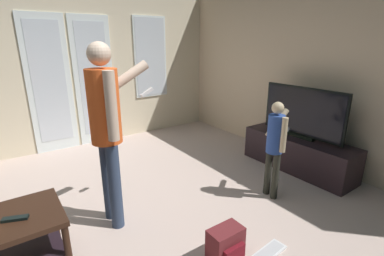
% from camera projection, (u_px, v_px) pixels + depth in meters
% --- Properties ---
extents(ground_plane, '(5.76, 5.03, 0.02)m').
position_uv_depth(ground_plane, '(117.00, 226.00, 2.68)').
color(ground_plane, beige).
extents(wall_back_with_doors, '(5.76, 0.09, 2.64)m').
position_uv_depth(wall_back_with_doors, '(54.00, 68.00, 4.25)').
color(wall_back_with_doors, beige).
rests_on(wall_back_with_doors, ground_plane).
extents(wall_right_plain, '(0.06, 5.03, 2.61)m').
position_uv_depth(wall_right_plain, '(307.00, 70.00, 3.86)').
color(wall_right_plain, beige).
rests_on(wall_right_plain, ground_plane).
extents(tv_stand, '(0.47, 1.50, 0.46)m').
position_uv_depth(tv_stand, '(298.00, 153.00, 3.79)').
color(tv_stand, black).
rests_on(tv_stand, ground_plane).
extents(flat_screen_tv, '(0.08, 1.15, 0.67)m').
position_uv_depth(flat_screen_tv, '(303.00, 113.00, 3.62)').
color(flat_screen_tv, black).
rests_on(flat_screen_tv, tv_stand).
extents(person_adult, '(0.71, 0.46, 1.69)m').
position_uv_depth(person_adult, '(107.00, 121.00, 2.45)').
color(person_adult, '#303E58').
rests_on(person_adult, ground_plane).
extents(person_child, '(0.42, 0.30, 1.09)m').
position_uv_depth(person_child, '(275.00, 142.00, 3.00)').
color(person_child, '#2A2A22').
rests_on(person_child, ground_plane).
extents(backpack, '(0.28, 0.21, 0.27)m').
position_uv_depth(backpack, '(226.00, 244.00, 2.23)').
color(backpack, maroon).
rests_on(backpack, ground_plane).
extents(loose_keyboard, '(0.45, 0.17, 0.02)m').
position_uv_depth(loose_keyboard, '(265.00, 255.00, 2.29)').
color(loose_keyboard, white).
rests_on(loose_keyboard, ground_plane).
extents(tv_remote_black, '(0.18, 0.11, 0.02)m').
position_uv_depth(tv_remote_black, '(15.00, 219.00, 1.99)').
color(tv_remote_black, black).
rests_on(tv_remote_black, coffee_table).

